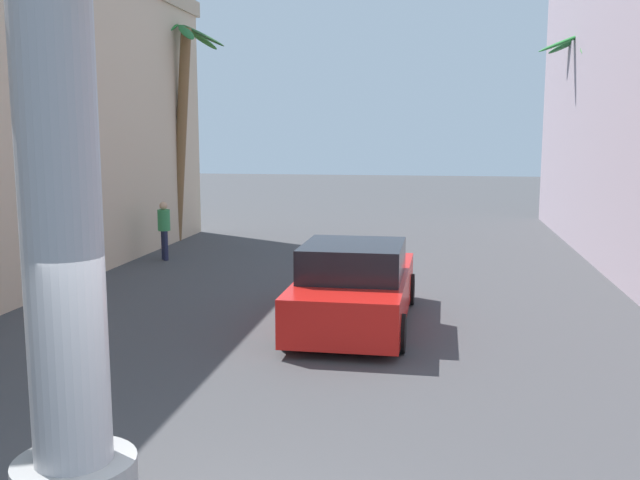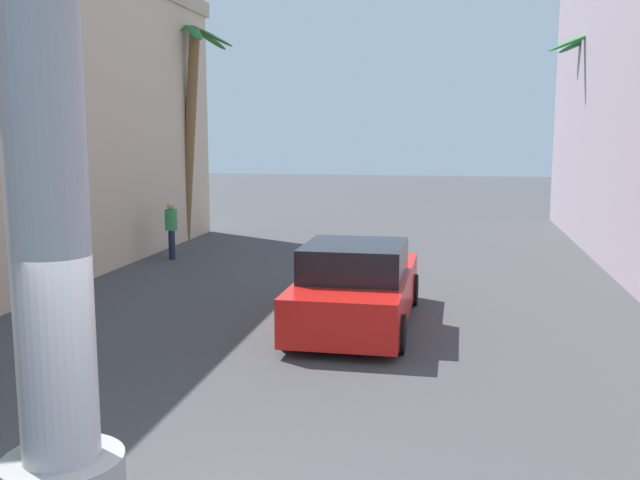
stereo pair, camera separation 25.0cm
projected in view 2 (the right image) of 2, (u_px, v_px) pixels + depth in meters
name	position (u px, v px, depth m)	size (l,w,h in m)	color
ground_plane	(351.00, 298.00, 15.31)	(89.21, 89.21, 0.00)	#424244
car_lead	(357.00, 287.00, 13.09)	(2.07, 4.75, 1.56)	black
palm_tree_far_right	(597.00, 97.00, 22.61)	(3.37, 3.27, 6.77)	brown
palm_tree_far_left	(190.00, 102.00, 22.99)	(2.93, 2.73, 6.98)	brown
pedestrian_far_left	(171.00, 226.00, 19.86)	(0.47, 0.47, 1.63)	#1E233F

